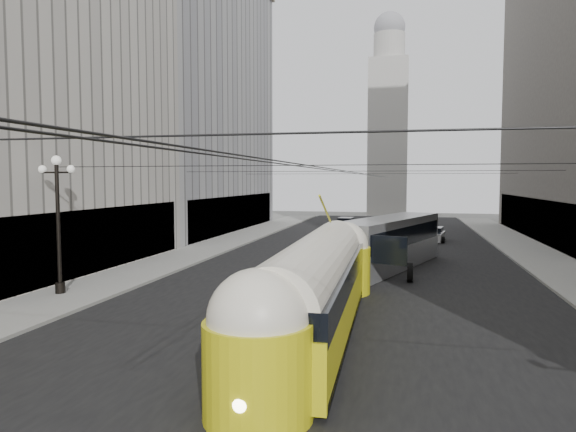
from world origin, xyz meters
The scene contains 13 objects.
road centered at (0.00, 32.50, 0.00)m, with size 20.00×85.00×0.02m, color black.
sidewalk_left centered at (-12.00, 36.00, 0.07)m, with size 4.00×72.00×0.15m, color gray.
sidewalk_right centered at (12.00, 36.00, 0.07)m, with size 4.00×72.00×0.15m, color gray.
rail_left centered at (-0.75, 32.50, 0.00)m, with size 0.12×85.00×0.04m, color gray.
rail_right centered at (0.75, 32.50, 0.00)m, with size 0.12×85.00×0.04m, color gray.
building_left_far centered at (-19.99, 48.00, 14.31)m, with size 12.60×28.60×28.60m.
distant_tower centered at (0.00, 80.00, 14.97)m, with size 6.00×6.00×31.36m.
lamppost_left_mid centered at (-12.60, 18.00, 3.74)m, with size 1.86×0.44×6.37m.
catenary centered at (0.12, 31.49, 5.88)m, with size 25.00×72.00×0.23m.
streetcar centered at (0.00, 14.99, 1.70)m, with size 2.86×15.94×3.49m.
city_bus centered at (2.00, 29.21, 1.70)m, with size 6.37×12.67×3.10m.
sedan_white_far centered at (5.41, 44.43, 0.57)m, with size 2.28×4.19×1.25m.
sedan_dark_far centered at (-3.46, 53.76, 0.58)m, with size 1.95×4.20×1.29m.
Camera 1 is at (3.06, -2.53, 5.39)m, focal length 32.00 mm.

